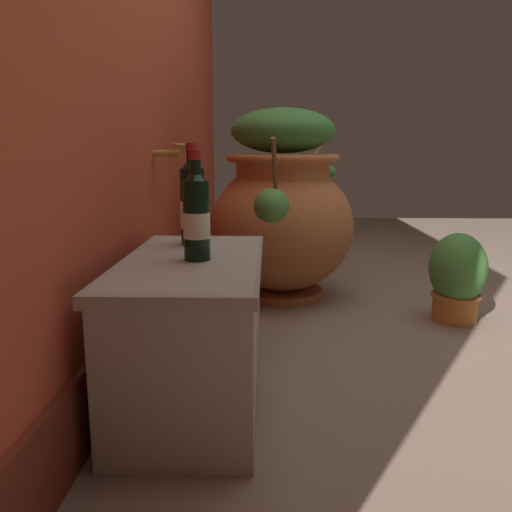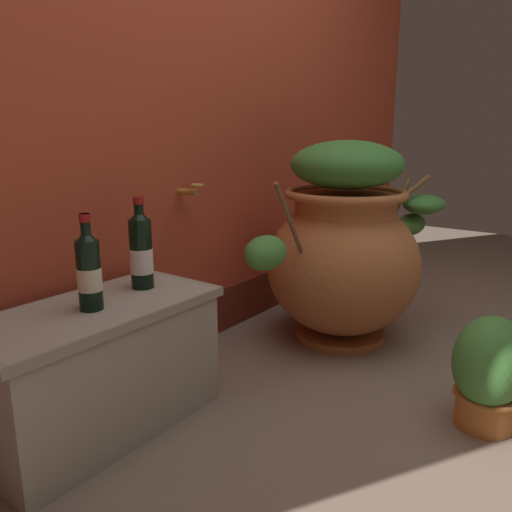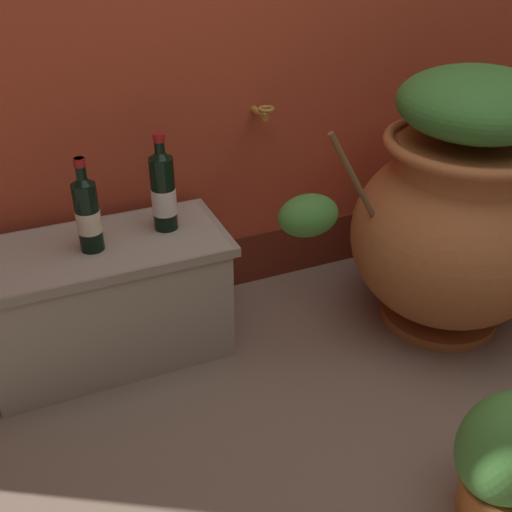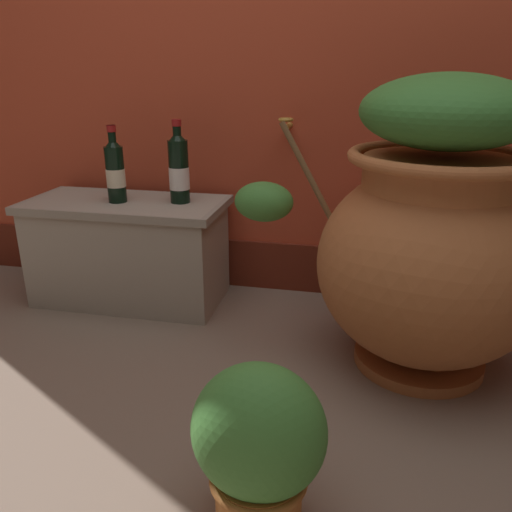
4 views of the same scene
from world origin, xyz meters
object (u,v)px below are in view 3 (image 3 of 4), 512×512
terracotta_urn (458,214)px  wine_bottle_left (87,211)px  wine_bottle_middle (163,189)px  potted_shrub (509,458)px

terracotta_urn → wine_bottle_left: terracotta_urn is taller
wine_bottle_left → wine_bottle_middle: 0.24m
terracotta_urn → wine_bottle_left: bearing=167.2°
terracotta_urn → potted_shrub: terracotta_urn is taller
wine_bottle_left → potted_shrub: 1.28m
terracotta_urn → wine_bottle_middle: size_ratio=3.72×
wine_bottle_middle → potted_shrub: wine_bottle_middle is taller
terracotta_urn → wine_bottle_left: size_ratio=4.00×
terracotta_urn → wine_bottle_middle: (-0.90, 0.30, 0.12)m
terracotta_urn → wine_bottle_middle: terracotta_urn is taller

